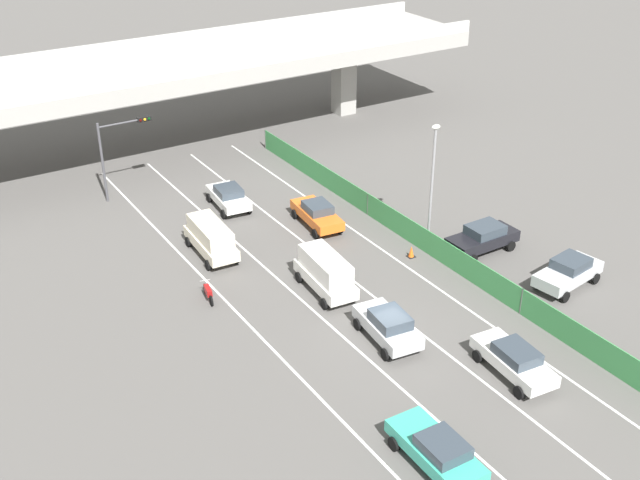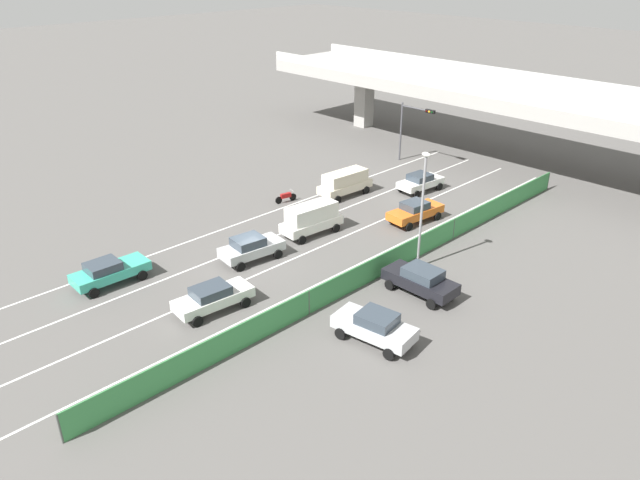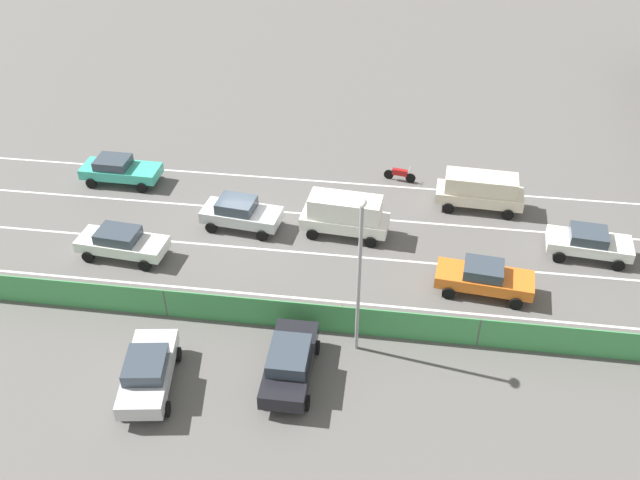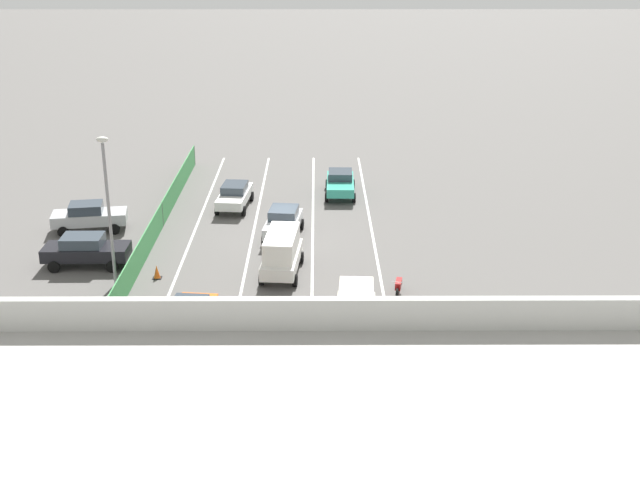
# 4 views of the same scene
# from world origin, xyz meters

# --- Properties ---
(ground_plane) EXTENTS (300.00, 300.00, 0.00)m
(ground_plane) POSITION_xyz_m (0.00, 0.00, 0.00)
(ground_plane) COLOR #565451
(lane_line_left_edge) EXTENTS (0.14, 46.67, 0.01)m
(lane_line_left_edge) POSITION_xyz_m (-5.39, 5.34, 0.00)
(lane_line_left_edge) COLOR silver
(lane_line_left_edge) RESTS_ON ground
(lane_line_mid_left) EXTENTS (0.14, 46.67, 0.01)m
(lane_line_mid_left) POSITION_xyz_m (-1.80, 5.34, 0.00)
(lane_line_mid_left) COLOR silver
(lane_line_mid_left) RESTS_ON ground
(lane_line_mid_right) EXTENTS (0.14, 46.67, 0.01)m
(lane_line_mid_right) POSITION_xyz_m (1.80, 5.34, 0.00)
(lane_line_mid_right) COLOR silver
(lane_line_mid_right) RESTS_ON ground
(lane_line_right_edge) EXTENTS (0.14, 46.67, 0.01)m
(lane_line_right_edge) POSITION_xyz_m (5.39, 5.34, 0.00)
(lane_line_right_edge) COLOR silver
(lane_line_right_edge) RESTS_ON ground
(elevated_overpass) EXTENTS (55.01, 9.60, 7.92)m
(elevated_overpass) POSITION_xyz_m (0.00, 30.67, 6.29)
(elevated_overpass) COLOR #A09E99
(elevated_overpass) RESTS_ON ground
(green_fence) EXTENTS (0.10, 42.77, 1.55)m
(green_fence) POSITION_xyz_m (7.45, 5.34, 0.78)
(green_fence) COLOR #3D8E4C
(green_fence) RESTS_ON ground
(car_taxi_teal) EXTENTS (2.14, 4.68, 1.59)m
(car_taxi_teal) POSITION_xyz_m (-3.66, -8.24, 0.88)
(car_taxi_teal) COLOR teal
(car_taxi_teal) RESTS_ON ground
(car_sedan_silver) EXTENTS (2.44, 4.45, 1.71)m
(car_sedan_silver) POSITION_xyz_m (-0.05, 0.02, 0.93)
(car_sedan_silver) COLOR #B7BABC
(car_sedan_silver) RESTS_ON ground
(car_van_cream) EXTENTS (2.20, 4.93, 2.10)m
(car_van_cream) POSITION_xyz_m (-3.77, 12.98, 1.20)
(car_van_cream) COLOR beige
(car_van_cream) RESTS_ON ground
(car_sedan_white) EXTENTS (2.34, 4.36, 1.56)m
(car_sedan_white) POSITION_xyz_m (0.04, 18.33, 0.87)
(car_sedan_white) COLOR white
(car_sedan_white) RESTS_ON ground
(car_hatchback_white) EXTENTS (2.27, 4.72, 1.59)m
(car_hatchback_white) POSITION_xyz_m (3.35, -5.43, 0.89)
(car_hatchback_white) COLOR silver
(car_hatchback_white) RESTS_ON ground
(car_van_white) EXTENTS (2.28, 4.79, 2.29)m
(car_van_white) POSITION_xyz_m (-0.19, 5.71, 1.28)
(car_van_white) COLOR silver
(car_van_white) RESTS_ON ground
(car_taxi_orange) EXTENTS (2.34, 4.77, 1.64)m
(car_taxi_orange) POSITION_xyz_m (3.71, 12.85, 0.89)
(car_taxi_orange) COLOR orange
(car_taxi_orange) RESTS_ON ground
(motorcycle) EXTENTS (0.64, 1.93, 0.93)m
(motorcycle) POSITION_xyz_m (-6.12, 8.42, 0.46)
(motorcycle) COLOR black
(motorcycle) RESTS_ON ground
(parked_wagon_silver) EXTENTS (4.63, 2.58, 1.73)m
(parked_wagon_silver) POSITION_xyz_m (11.76, -1.08, 0.94)
(parked_wagon_silver) COLOR #B2B5B7
(parked_wagon_silver) RESTS_ON ground
(parked_sedan_dark) EXTENTS (4.58, 2.09, 1.74)m
(parked_sedan_dark) POSITION_xyz_m (10.48, 4.57, 0.96)
(parked_sedan_dark) COLOR black
(parked_sedan_dark) RESTS_ON ground
(traffic_light) EXTENTS (3.80, 0.40, 5.68)m
(traffic_light) POSITION_xyz_m (-5.32, 23.78, 4.03)
(traffic_light) COLOR #47474C
(traffic_light) RESTS_ON ground
(street_lamp) EXTENTS (0.60, 0.36, 7.81)m
(street_lamp) POSITION_xyz_m (8.33, 7.15, 4.68)
(street_lamp) COLOR gray
(street_lamp) RESTS_ON ground
(traffic_cone) EXTENTS (0.47, 0.47, 0.72)m
(traffic_cone) POSITION_xyz_m (6.35, 6.30, 0.34)
(traffic_cone) COLOR orange
(traffic_cone) RESTS_ON ground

